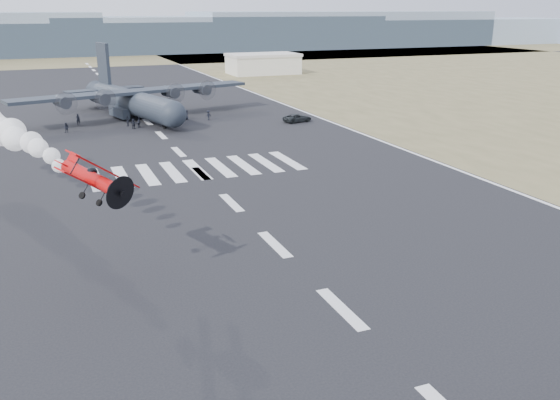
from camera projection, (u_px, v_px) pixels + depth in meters
scrub_far at (81, 58)px, 231.10m from camera, size 500.00×80.00×0.00m
runway_markings at (179, 152)px, 81.26m from camera, size 60.00×260.00×0.01m
ridge_seg_d at (74, 38)px, 255.54m from camera, size 150.00×50.00×13.00m
ridge_seg_e at (219, 33)px, 278.40m from camera, size 150.00×50.00×15.00m
ridge_seg_f at (342, 29)px, 301.26m from camera, size 150.00×50.00×17.00m
ridge_seg_g at (447, 31)px, 325.06m from camera, size 150.00×50.00×13.00m
hangar_right at (263, 63)px, 176.06m from camera, size 20.50×12.50×5.90m
aerobatic_biplane at (93, 178)px, 40.20m from camera, size 5.56×6.18×5.09m
transport_aircraft at (131, 99)px, 105.70m from camera, size 42.87×35.03×12.51m
support_vehicle at (297, 118)px, 102.25m from camera, size 5.45×3.32×1.41m
crew_a at (182, 114)px, 104.90m from camera, size 0.82×0.87×1.89m
crew_b at (67, 128)px, 93.33m from camera, size 0.92×0.78×1.63m
crew_c at (208, 115)px, 104.00m from camera, size 1.21×0.85×1.70m
crew_d at (128, 121)px, 98.62m from camera, size 0.85×1.08×1.64m
crew_e at (187, 115)px, 104.47m from camera, size 0.66×0.93×1.75m
crew_f at (134, 124)px, 96.48m from camera, size 1.43×1.48×1.68m
crew_g at (78, 119)px, 99.81m from camera, size 0.77×0.68×1.84m
crew_h at (139, 122)px, 97.93m from camera, size 0.89×0.94×1.66m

